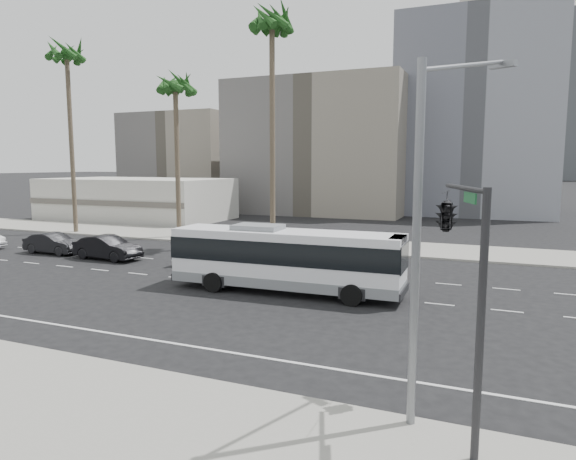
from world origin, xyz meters
The scene contains 17 objects.
ground centered at (0.00, 0.00, 0.00)m, with size 700.00×700.00×0.00m, color black.
sidewalk_north centered at (0.00, 15.50, 0.07)m, with size 120.00×7.00×0.15m, color gray.
sidewalk_south centered at (0.00, -15.50, 0.07)m, with size 120.00×7.00×0.15m, color gray.
commercial_low centered at (-30.00, 25.99, 2.50)m, with size 22.00×12.16×5.00m.
midrise_beige_west centered at (-12.00, 45.00, 9.00)m, with size 24.00×18.00×18.00m, color slate.
midrise_gray_center centered at (8.00, 52.00, 13.00)m, with size 20.00×20.00×26.00m, color slate.
midrise_beige_far centered at (-38.00, 50.00, 7.50)m, with size 18.00×16.00×15.00m, color slate.
civic_tower centered at (-2.00, 250.00, 38.83)m, with size 42.00×42.00×129.00m.
city_bus centered at (1.21, -0.66, 1.86)m, with size 12.36×3.07×3.53m.
car_a centered at (-5.75, 3.28, 0.68)m, with size 4.70×1.91×1.36m, color black.
car_b centered at (-14.15, 3.14, 0.85)m, with size 5.17×1.80×1.70m, color black.
car_c centered at (-19.65, 3.47, 0.78)m, with size 4.76×1.66×1.57m, color black.
streetlight_corner centered at (9.83, -11.88, 5.46)m, with size 2.24×4.32×9.68m.
traffic_signal centered at (10.23, -10.71, 5.20)m, with size 2.88×3.99×6.24m.
palm_near centered at (-5.81, 13.21, 17.34)m, with size 5.69×5.69×19.14m.
palm_mid centered at (-15.59, 14.01, 13.29)m, with size 4.78×4.78×14.77m.
palm_far centered at (-26.96, 12.98, 16.66)m, with size 5.34×5.34×18.34m.
Camera 1 is at (11.46, -24.95, 6.71)m, focal length 31.85 mm.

